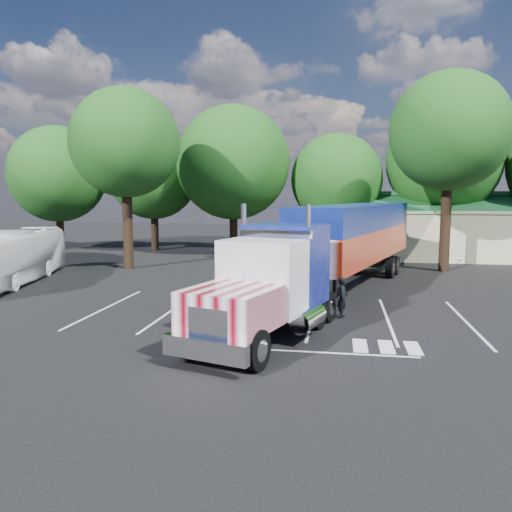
% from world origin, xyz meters
% --- Properties ---
extents(ground, '(120.00, 120.00, 0.00)m').
position_xyz_m(ground, '(0.00, 0.00, 0.00)').
color(ground, black).
rests_on(ground, ground).
extents(event_hall, '(24.20, 14.12, 5.55)m').
position_xyz_m(event_hall, '(13.74, 17.81, 2.21)').
color(event_hall, '#BFB98E').
rests_on(event_hall, ground).
extents(tree_row_a, '(9.00, 9.00, 11.68)m').
position_xyz_m(tree_row_a, '(-22.00, 16.50, 7.16)').
color(tree_row_a, black).
rests_on(tree_row_a, ground).
extents(tree_row_b, '(8.40, 8.40, 11.35)m').
position_xyz_m(tree_row_b, '(-13.00, 17.80, 7.13)').
color(tree_row_b, black).
rests_on(tree_row_b, ground).
extents(tree_row_c, '(10.00, 10.00, 13.05)m').
position_xyz_m(tree_row_c, '(-5.00, 16.20, 8.04)').
color(tree_row_c, black).
rests_on(tree_row_c, ground).
extents(tree_row_d, '(8.00, 8.00, 10.60)m').
position_xyz_m(tree_row_d, '(4.00, 17.50, 6.58)').
color(tree_row_d, black).
rests_on(tree_row_d, ground).
extents(tree_row_e, '(9.60, 9.60, 12.90)m').
position_xyz_m(tree_row_e, '(13.00, 18.00, 8.09)').
color(tree_row_e, black).
rests_on(tree_row_e, ground).
extents(tree_near_left, '(7.60, 7.60, 12.65)m').
position_xyz_m(tree_near_left, '(-10.50, 6.00, 8.81)').
color(tree_near_left, black).
rests_on(tree_near_left, ground).
extents(tree_near_right, '(8.00, 8.00, 13.50)m').
position_xyz_m(tree_near_right, '(11.50, 8.50, 9.46)').
color(tree_near_right, black).
rests_on(tree_near_right, ground).
extents(semi_truck, '(9.83, 23.30, 4.93)m').
position_xyz_m(semi_truck, '(4.31, -1.41, 2.79)').
color(semi_truck, black).
rests_on(semi_truck, ground).
extents(woman, '(0.51, 0.69, 1.75)m').
position_xyz_m(woman, '(4.50, -6.00, 0.88)').
color(woman, black).
rests_on(woman, ground).
extents(bicycle, '(0.98, 1.98, 1.00)m').
position_xyz_m(bicycle, '(1.80, 5.63, 0.50)').
color(bicycle, black).
rests_on(bicycle, ground).
extents(tour_bus, '(5.22, 11.69, 3.17)m').
position_xyz_m(tour_bus, '(-14.96, -0.51, 1.59)').
color(tour_bus, white).
rests_on(tour_bus, ground).
extents(silver_sedan, '(4.29, 3.13, 1.35)m').
position_xyz_m(silver_sedan, '(12.00, 14.00, 0.67)').
color(silver_sedan, '#A4A7AB').
rests_on(silver_sedan, ground).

